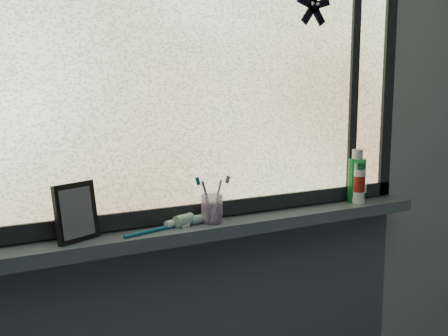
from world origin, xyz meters
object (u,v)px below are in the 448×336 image
object	(u,v)px
vanity_mirror	(76,212)
toothbrush_cup	(212,209)
cream_tube	(359,182)
mouthwash_bottle	(357,176)

from	to	relation	value
vanity_mirror	toothbrush_cup	size ratio (longest dim) A/B	1.82
cream_tube	vanity_mirror	bearing A→B (deg)	178.95
toothbrush_cup	mouthwash_bottle	bearing A→B (deg)	1.08
vanity_mirror	cream_tube	bearing A→B (deg)	-25.38
vanity_mirror	toothbrush_cup	distance (m)	0.42
cream_tube	mouthwash_bottle	bearing A→B (deg)	67.81
toothbrush_cup	mouthwash_bottle	distance (m)	0.62
vanity_mirror	cream_tube	world-z (taller)	vanity_mirror
mouthwash_bottle	cream_tube	size ratio (longest dim) A/B	1.53
toothbrush_cup	mouthwash_bottle	size ratio (longest dim) A/B	0.54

